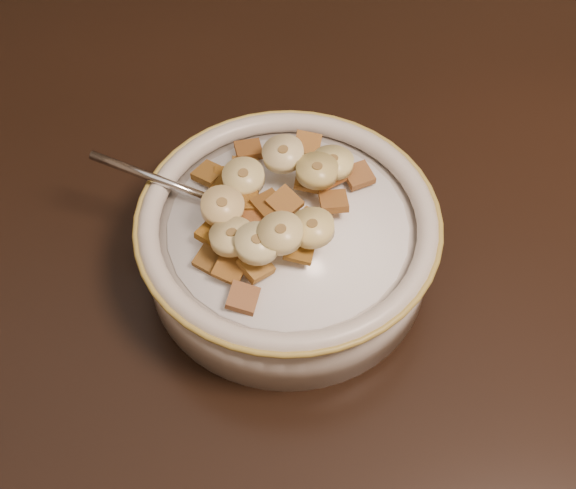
{
  "coord_description": "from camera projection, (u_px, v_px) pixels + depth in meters",
  "views": [
    {
      "loc": [
        0.04,
        -0.46,
        1.27
      ],
      "look_at": [
        0.03,
        -0.11,
        0.78
      ],
      "focal_mm": 50.0,
      "sensor_mm": 36.0,
      "label": 1
    }
  ],
  "objects": [
    {
      "name": "milk",
      "position": [
        288.0,
        227.0,
        0.59
      ],
      "size": [
        0.18,
        0.18,
        0.0
      ],
      "primitive_type": "cylinder",
      "color": "white",
      "rests_on": "cereal_bowl"
    },
    {
      "name": "cereal_square_7",
      "position": [
        334.0,
        201.0,
        0.58
      ],
      "size": [
        0.02,
        0.02,
        0.01
      ],
      "primitive_type": "cube",
      "rotation": [
        -0.01,
        0.17,
        1.69
      ],
      "color": "brown",
      "rests_on": "milk"
    },
    {
      "name": "banana_slice_2",
      "position": [
        283.0,
        154.0,
        0.59
      ],
      "size": [
        0.04,
        0.04,
        0.01
      ],
      "primitive_type": "cylinder",
      "rotation": [
        -0.08,
        0.12,
        3.0
      ],
      "color": "#FCEDA1",
      "rests_on": "milk"
    },
    {
      "name": "banana_slice_7",
      "position": [
        317.0,
        171.0,
        0.58
      ],
      "size": [
        0.03,
        0.03,
        0.01
      ],
      "primitive_type": "cylinder",
      "rotation": [
        0.01,
        0.06,
        1.63
      ],
      "color": "tan",
      "rests_on": "milk"
    },
    {
      "name": "spoon",
      "position": [
        244.0,
        212.0,
        0.59
      ],
      "size": [
        0.06,
        0.05,
        0.01
      ],
      "primitive_type": "ellipsoid",
      "rotation": [
        0.0,
        0.0,
        4.41
      ],
      "color": "silver",
      "rests_on": "cereal_bowl"
    },
    {
      "name": "cereal_square_10",
      "position": [
        300.0,
        248.0,
        0.56
      ],
      "size": [
        0.02,
        0.02,
        0.01
      ],
      "primitive_type": "cube",
      "rotation": [
        -0.23,
        -0.16,
        2.99
      ],
      "color": "brown",
      "rests_on": "milk"
    },
    {
      "name": "table",
      "position": [
        259.0,
        180.0,
        0.71
      ],
      "size": [
        1.41,
        0.91,
        0.04
      ],
      "primitive_type": "cube",
      "rotation": [
        0.0,
        0.0,
        0.01
      ],
      "color": "black",
      "rests_on": "floor"
    },
    {
      "name": "cereal_square_15",
      "position": [
        248.0,
        219.0,
        0.57
      ],
      "size": [
        0.03,
        0.03,
        0.01
      ],
      "primitive_type": "cube",
      "rotation": [
        -0.02,
        -0.15,
        1.22
      ],
      "color": "brown",
      "rests_on": "milk"
    },
    {
      "name": "banana_slice_1",
      "position": [
        232.0,
        237.0,
        0.55
      ],
      "size": [
        0.03,
        0.03,
        0.02
      ],
      "primitive_type": "cylinder",
      "rotation": [
        -0.14,
        -0.09,
        0.07
      ],
      "color": "#EFD18A",
      "rests_on": "milk"
    },
    {
      "name": "cereal_square_0",
      "position": [
        285.0,
        203.0,
        0.57
      ],
      "size": [
        0.03,
        0.03,
        0.01
      ],
      "primitive_type": "cube",
      "rotation": [
        0.2,
        -0.1,
        0.79
      ],
      "color": "brown",
      "rests_on": "milk"
    },
    {
      "name": "cereal_square_19",
      "position": [
        214.0,
        233.0,
        0.57
      ],
      "size": [
        0.03,
        0.03,
        0.01
      ],
      "primitive_type": "cube",
      "rotation": [
        0.09,
        -0.03,
        2.56
      ],
      "color": "#906318",
      "rests_on": "milk"
    },
    {
      "name": "cereal_square_5",
      "position": [
        249.0,
        150.0,
        0.62
      ],
      "size": [
        0.02,
        0.02,
        0.01
      ],
      "primitive_type": "cube",
      "rotation": [
        -0.16,
        0.01,
        0.23
      ],
      "color": "brown",
      "rests_on": "milk"
    },
    {
      "name": "cereal_square_3",
      "position": [
        243.0,
        298.0,
        0.54
      ],
      "size": [
        0.02,
        0.02,
        0.01
      ],
      "primitive_type": "cube",
      "rotation": [
        0.2,
        -0.06,
        1.36
      ],
      "color": "brown",
      "rests_on": "milk"
    },
    {
      "name": "cereal_square_1",
      "position": [
        244.0,
        201.0,
        0.58
      ],
      "size": [
        0.02,
        0.02,
        0.01
      ],
      "primitive_type": "cube",
      "rotation": [
        0.08,
        0.06,
        3.14
      ],
      "color": "#8C5F1E",
      "rests_on": "milk"
    },
    {
      "name": "cereal_square_16",
      "position": [
        226.0,
        180.0,
        0.6
      ],
      "size": [
        0.02,
        0.02,
        0.01
      ],
      "primitive_type": "cube",
      "rotation": [
        -0.21,
        0.14,
        2.97
      ],
      "color": "brown",
      "rests_on": "milk"
    },
    {
      "name": "cereal_square_12",
      "position": [
        358.0,
        175.0,
        0.61
      ],
      "size": [
        0.03,
        0.03,
        0.01
      ],
      "primitive_type": "cube",
      "rotation": [
        0.07,
        -0.01,
        0.43
      ],
      "color": "brown",
      "rests_on": "milk"
    },
    {
      "name": "cereal_square_21",
      "position": [
        245.0,
        167.0,
        0.61
      ],
      "size": [
        0.02,
        0.02,
        0.01
      ],
      "primitive_type": "cube",
      "rotation": [
        0.08,
        0.14,
        1.63
      ],
      "color": "brown",
      "rests_on": "milk"
    },
    {
      "name": "cereal_square_11",
      "position": [
        230.0,
        268.0,
        0.55
      ],
      "size": [
        0.03,
        0.03,
        0.01
      ],
      "primitive_type": "cube",
      "rotation": [
        -0.24,
        -0.18,
        2.78
      ],
      "color": "#97601C",
      "rests_on": "milk"
    },
    {
      "name": "cereal_square_18",
      "position": [
        256.0,
        266.0,
        0.55
      ],
      "size": [
        0.03,
        0.03,
        0.01
      ],
      "primitive_type": "cube",
      "rotation": [
        0.22,
        -0.13,
        2.28
      ],
      "color": "olive",
      "rests_on": "milk"
    },
    {
      "name": "cereal_square_14",
      "position": [
        327.0,
        166.0,
        0.61
      ],
      "size": [
        0.03,
        0.03,
        0.01
      ],
      "primitive_type": "cube",
      "rotation": [
        0.04,
        -0.06,
        0.8
      ],
      "color": "brown",
      "rests_on": "milk"
    },
    {
      "name": "cereal_square_2",
      "position": [
        329.0,
        176.0,
        0.6
      ],
      "size": [
        0.03,
        0.03,
        0.01
      ],
      "primitive_type": "cube",
      "rotation": [
        -0.25,
        -0.18,
        0.46
      ],
      "color": "brown",
      "rests_on": "milk"
    },
    {
      "name": "cereal_square_13",
      "position": [
        269.0,
        205.0,
        0.57
      ],
      "size": [
        0.03,
        0.03,
        0.01
      ],
      "primitive_type": "cube",
      "rotation": [
        0.04,
        0.03,
        0.66
      ],
      "color": "brown",
      "rests_on": "milk"
    },
    {
      "name": "floor",
      "position": [
        273.0,
        487.0,
        1.34
      ],
      "size": [
        4.0,
        4.5,
        0.1
      ],
      "primitive_type": "cube",
      "color": "#422816",
      "rests_on": "ground"
    },
    {
      "name": "cereal_square_6",
      "position": [
        311.0,
        222.0,
        0.56
      ],
      "size": [
        0.03,
        0.03,
        0.01
      ],
      "primitive_type": "cube",
      "rotation": [
        0.24,
        -0.08,
        2.64
      ],
      "color": "#90571A",
      "rests_on": "milk"
    },
    {
      "name": "cereal_square_20",
      "position": [
        211.0,
        259.0,
        0.56
      ],
      "size": [
        0.03,
        0.03,
        0.01
      ],
      "primitive_type": "cube",
      "rotation": [
        0.17,
        -0.17,
        1.08
      ],
      "color": "brown",
      "rests_on": "milk"
    },
    {
      "name": "banana_slice_4",
      "position": [
        222.0,
        206.0,
        0.57
      ],
      "size": [
        0.04,
        0.04,
        0.02
      ],
      "primitive_type": "cylinder",
      "rotation": [
        0.08,
        -0.12,
        1.72
      ],
      "color": "#E8CA84",
      "rests_on": "milk"
    },
    {
      "name": "banana_slice_5",
      "position": [
        257.0,
        243.0,
        0.54
      ],
      "size": [
        0.04,
        0.04,
        0.01
      ],
      "primitive_type": "cylinder",
      "rotation": [
        0.02,
        -0.06,
        2.54
      ],
      "color": "#CBBD80",
      "rests_on": "milk"
    },
    {
      "name": "banana_slice_0",
      "position": [
        243.0,
        177.0,
        0.59
      ],
      "size": [
        0.04,
        0.04,
        0.01
      ],
      "primitive_type": "cylinder",
      "rotation": [
        0.07,
        -0.09,
        0.63
      ],
      "color": "#E5D587",
      "rests_on": "milk"
    },
    {
      "name": "cereal_square_9",
      "position": [
        209.0,
        174.0,
        0.61
      ],
      "size": [
        0.03,
        0.03,
        0.01
      ],
      "primitive_type": "cube",
      "rotation": [
        -0.1,
        0.09,
        0.98
      ],
      "color": "brown",
      "rests_on": "milk"
    },
    {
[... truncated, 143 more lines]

